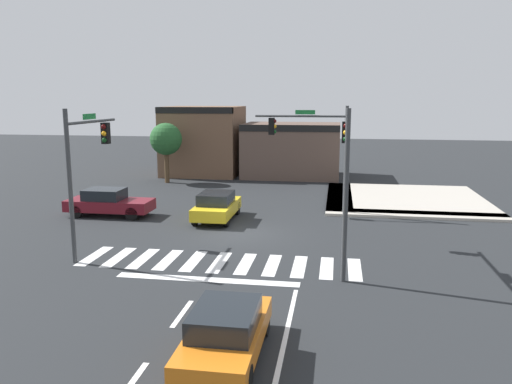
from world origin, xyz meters
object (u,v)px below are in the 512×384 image
object	(u,v)px
roadside_tree	(166,140)
traffic_signal_southwest	(86,157)
traffic_signal_northeast	(313,141)
car_orange	(226,332)
traffic_signal_southeast	(346,158)
car_maroon	(109,202)
car_yellow	(217,206)

from	to	relation	value
roadside_tree	traffic_signal_southwest	bearing A→B (deg)	-81.27
traffic_signal_northeast	car_orange	xyz separation A→B (m)	(-1.30, -16.98, -3.42)
roadside_tree	traffic_signal_southeast	bearing A→B (deg)	-52.72
traffic_signal_southwest	car_maroon	bearing A→B (deg)	19.08
roadside_tree	car_orange	bearing A→B (deg)	-68.13
traffic_signal_northeast	car_yellow	bearing A→B (deg)	26.04
traffic_signal_southwest	traffic_signal_southeast	size ratio (longest dim) A/B	0.99
traffic_signal_southeast	roadside_tree	world-z (taller)	traffic_signal_southeast
traffic_signal_southwest	car_orange	world-z (taller)	traffic_signal_southwest
car_yellow	traffic_signal_southeast	bearing A→B (deg)	47.34
traffic_signal_southwest	car_yellow	xyz separation A→B (m)	(3.95, 6.53, -3.34)
car_yellow	car_orange	distance (m)	15.00
traffic_signal_northeast	car_yellow	size ratio (longest dim) A/B	1.45
car_orange	traffic_signal_southeast	bearing A→B (deg)	-19.60
traffic_signal_southeast	car_orange	xyz separation A→B (m)	(-2.98, -8.36, -3.50)
traffic_signal_southwest	roadside_tree	distance (m)	18.20
traffic_signal_southeast	car_orange	world-z (taller)	traffic_signal_southeast
car_yellow	traffic_signal_southwest	bearing A→B (deg)	-31.17
car_yellow	roadside_tree	xyz separation A→B (m)	(-6.71, 11.44, 2.58)
roadside_tree	traffic_signal_northeast	bearing A→B (deg)	-37.49
car_orange	roadside_tree	distance (m)	28.12
car_yellow	car_maroon	size ratio (longest dim) A/B	0.88
traffic_signal_southeast	car_orange	bearing A→B (deg)	160.40
traffic_signal_southwest	car_yellow	world-z (taller)	traffic_signal_southwest
roadside_tree	car_yellow	bearing A→B (deg)	-59.60
traffic_signal_southeast	car_maroon	bearing A→B (deg)	64.43
traffic_signal_northeast	roadside_tree	distance (m)	14.80
traffic_signal_northeast	car_maroon	distance (m)	11.97
car_maroon	traffic_signal_northeast	bearing A→B (deg)	12.28
traffic_signal_southeast	traffic_signal_northeast	size ratio (longest dim) A/B	1.01
traffic_signal_northeast	car_orange	bearing A→B (deg)	85.63
car_orange	car_maroon	bearing A→B (deg)	34.33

